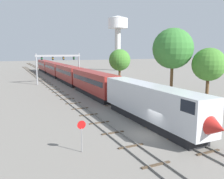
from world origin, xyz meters
TOP-DOWN VIEW (x-y plane):
  - ground_plane at (0.00, 0.00)m, footprint 400.00×400.00m
  - track_main at (2.00, 60.00)m, footprint 2.60×200.00m
  - track_near at (-3.50, 40.00)m, footprint 2.60×160.00m
  - passenger_train at (2.00, 43.17)m, footprint 3.04×99.14m
  - signal_gantry at (-0.25, 44.02)m, footprint 12.10×0.49m
  - water_tower at (33.59, 76.67)m, footprint 8.92×8.92m
  - stop_sign at (-8.00, -1.23)m, footprint 0.76×0.08m
  - trackside_tree_left at (12.86, 33.18)m, footprint 5.41×5.41m
  - trackside_tree_mid at (14.77, 15.13)m, footprint 7.46×7.46m
  - trackside_tree_right at (18.89, 10.32)m, footprint 5.80×5.80m

SIDE VIEW (x-z plane):
  - ground_plane at x=0.00m, z-range 0.00..0.00m
  - track_main at x=2.00m, z-range -0.01..0.15m
  - track_near at x=-3.50m, z-range -0.01..0.15m
  - stop_sign at x=-8.00m, z-range 0.43..3.31m
  - passenger_train at x=2.00m, z-range 0.21..5.01m
  - signal_gantry at x=-0.25m, z-range 1.88..9.99m
  - trackside_tree_right at x=18.89m, z-range 1.76..11.13m
  - trackside_tree_left at x=12.86m, z-range 1.88..11.12m
  - trackside_tree_mid at x=14.77m, z-range 2.72..15.70m
  - water_tower at x=33.59m, z-range 6.59..30.78m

